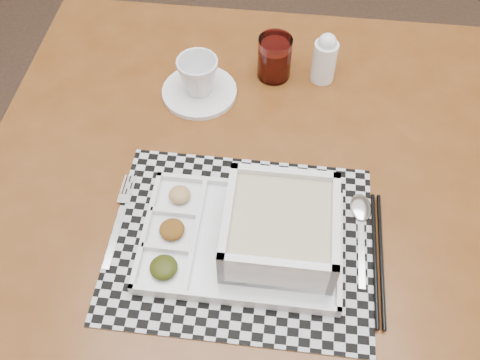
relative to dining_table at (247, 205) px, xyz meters
name	(u,v)px	position (x,y,z in m)	size (l,w,h in m)	color
floor	(157,203)	(-0.30, 0.43, -0.66)	(5.00, 5.00, 0.00)	#301D18
dining_table	(247,205)	(0.00, 0.00, 0.00)	(1.06, 1.06, 0.73)	#512A0E
placemat	(241,241)	(-0.01, -0.12, 0.08)	(0.43, 0.34, 0.00)	#B4B4BC
serving_tray	(267,232)	(0.03, -0.12, 0.11)	(0.34, 0.25, 0.09)	white
fork	(119,217)	(-0.22, -0.08, 0.08)	(0.03, 0.19, 0.00)	silver
spoon	(361,214)	(0.19, -0.07, 0.08)	(0.04, 0.18, 0.01)	silver
chopsticks	(378,257)	(0.21, -0.15, 0.08)	(0.04, 0.24, 0.01)	black
saucer	(199,92)	(-0.10, 0.22, 0.08)	(0.15, 0.15, 0.01)	white
cup	(198,76)	(-0.10, 0.22, 0.12)	(0.08, 0.08, 0.08)	white
juice_glass	(274,59)	(0.05, 0.28, 0.12)	(0.07, 0.07, 0.09)	white
creamer_bottle	(325,58)	(0.15, 0.27, 0.13)	(0.05, 0.05, 0.11)	white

